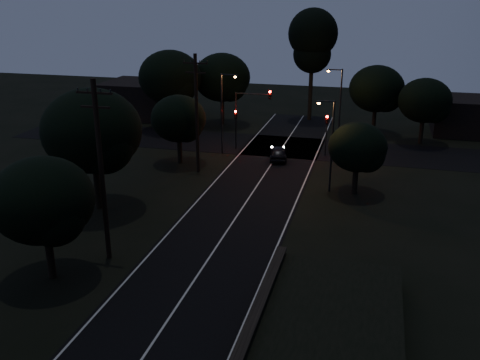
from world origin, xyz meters
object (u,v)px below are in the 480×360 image
Objects in this scene: streetlight_b at (338,102)px; signal_mast at (252,108)px; utility_pole_mid at (101,169)px; signal_right at (327,128)px; utility_pole_far at (197,112)px; tall_pine at (313,40)px; signal_left at (236,122)px; streetlight_c at (330,140)px; streetlight_a at (224,108)px; car at (278,153)px.

signal_mast is at bearing -154.01° from streetlight_b.
signal_right is (10.60, 24.99, -2.90)m from utility_pole_mid.
utility_pole_far is 24.42m from tall_pine.
signal_left is 2.26m from signal_mast.
streetlight_c is (4.83, -25.00, -5.44)m from tall_pine.
utility_pole_far is 8.53m from signal_left.
signal_left is 1.00× the size of signal_right.
tall_pine is 16.93m from signal_right.
signal_right is 10.18m from streetlight_c.
signal_mast is at bearing 39.77° from streetlight_a.
signal_left is 0.51× the size of streetlight_a.
streetlight_b is (10.61, 6.00, 0.00)m from streetlight_a.
streetlight_b reaches higher than signal_right.
streetlight_a is (-2.39, -1.99, 0.30)m from signal_mast.
utility_pole_mid reaches higher than streetlight_b.
utility_pole_mid is 1.38× the size of streetlight_a.
streetlight_a reaches higher than streetlight_c.
car is (-4.99, -6.56, -3.96)m from streetlight_b.
car is (6.32, 22.44, -5.06)m from utility_pole_mid.
utility_pole_mid is 2.68× the size of signal_right.
utility_pole_far is 1.31× the size of streetlight_a.
utility_pole_far is at bearing 90.00° from utility_pole_mid.
signal_right is at bearing 11.34° from streetlight_a.
streetlight_c is (11.83, -2.00, -1.13)m from utility_pole_far.
streetlight_b is at bearing -68.62° from tall_pine.
streetlight_a is 1.07× the size of streetlight_c.
signal_right is 1.03× the size of car.
signal_mast is 0.78× the size of streetlight_b.
signal_right is 5.43m from car.
streetlight_c is at bearing -9.60° from utility_pole_far.
streetlight_c is 9.96m from car.
streetlight_a reaches higher than car.
signal_mast is (1.69, 0.00, 1.50)m from signal_left.
signal_left is at bearing -39.42° from car.
tall_pine reaches higher than utility_pole_mid.
streetlight_b reaches higher than car.
signal_mast is 13.28m from streetlight_c.
streetlight_a is at bearing -150.52° from streetlight_b.
streetlight_c is at bearing -48.81° from signal_mast.
streetlight_b is 9.14m from car.
signal_mast is 0.78× the size of streetlight_a.
signal_left is 10.84m from streetlight_b.
streetlight_b is (9.91, 4.01, 1.80)m from signal_left.
streetlight_b is at bearing -139.35° from car.
utility_pole_far reaches higher than signal_right.
streetlight_b is 14.01m from streetlight_c.
utility_pole_far is at bearing 170.40° from streetlight_c.
utility_pole_mid is 1.76× the size of signal_mast.
utility_pole_far is 16.51m from streetlight_b.
streetlight_a is at bearing -109.59° from signal_left.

